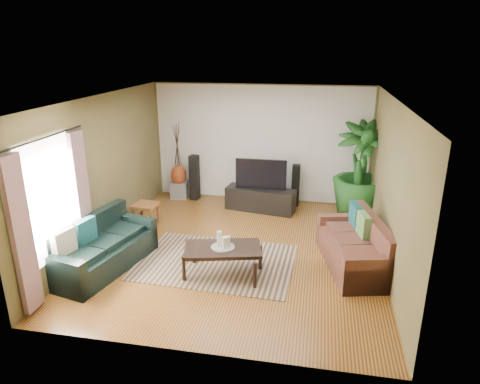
% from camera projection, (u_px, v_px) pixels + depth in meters
% --- Properties ---
extents(floor, '(5.50, 5.50, 0.00)m').
position_uv_depth(floor, '(238.00, 250.00, 7.73)').
color(floor, '#9D6728').
rests_on(floor, ground).
extents(ceiling, '(5.50, 5.50, 0.00)m').
position_uv_depth(ceiling, '(238.00, 99.00, 6.84)').
color(ceiling, white).
rests_on(ceiling, ground).
extents(wall_back, '(5.00, 0.00, 5.00)m').
position_uv_depth(wall_back, '(261.00, 144.00, 9.84)').
color(wall_back, olive).
rests_on(wall_back, ground).
extents(wall_front, '(5.00, 0.00, 5.00)m').
position_uv_depth(wall_front, '(191.00, 252.00, 4.73)').
color(wall_front, olive).
rests_on(wall_front, ground).
extents(wall_left, '(0.00, 5.50, 5.50)m').
position_uv_depth(wall_left, '(102.00, 171.00, 7.72)').
color(wall_left, olive).
rests_on(wall_left, ground).
extents(wall_right, '(0.00, 5.50, 5.50)m').
position_uv_depth(wall_right, '(391.00, 188.00, 6.85)').
color(wall_right, olive).
rests_on(wall_right, ground).
extents(backwall_panel, '(4.90, 0.00, 4.90)m').
position_uv_depth(backwall_panel, '(260.00, 144.00, 9.83)').
color(backwall_panel, white).
rests_on(backwall_panel, ground).
extents(window_pane, '(0.00, 1.80, 1.80)m').
position_uv_depth(window_pane, '(50.00, 199.00, 6.22)').
color(window_pane, white).
rests_on(window_pane, ground).
extents(curtain_near, '(0.08, 0.35, 2.20)m').
position_uv_depth(curtain_near, '(22.00, 236.00, 5.60)').
color(curtain_near, gray).
rests_on(curtain_near, ground).
extents(curtain_far, '(0.08, 0.35, 2.20)m').
position_uv_depth(curtain_far, '(82.00, 198.00, 6.99)').
color(curtain_far, gray).
rests_on(curtain_far, ground).
extents(curtain_rod, '(0.03, 1.90, 0.03)m').
position_uv_depth(curtain_rod, '(44.00, 138.00, 5.92)').
color(curtain_rod, black).
rests_on(curtain_rod, ground).
extents(sofa_left, '(1.23, 2.06, 0.85)m').
position_uv_depth(sofa_left, '(103.00, 245.00, 6.99)').
color(sofa_left, black).
rests_on(sofa_left, floor).
extents(sofa_right, '(1.20, 1.95, 0.85)m').
position_uv_depth(sofa_right, '(354.00, 243.00, 7.04)').
color(sofa_right, '#572F24').
rests_on(sofa_right, floor).
extents(area_rug, '(2.69, 1.96, 0.01)m').
position_uv_depth(area_rug, '(216.00, 262.00, 7.31)').
color(area_rug, tan).
rests_on(area_rug, floor).
extents(coffee_table, '(1.33, 0.92, 0.49)m').
position_uv_depth(coffee_table, '(223.00, 261.00, 6.83)').
color(coffee_table, black).
rests_on(coffee_table, floor).
extents(candle_tray, '(0.37, 0.37, 0.02)m').
position_uv_depth(candle_tray, '(223.00, 247.00, 6.74)').
color(candle_tray, gray).
rests_on(candle_tray, coffee_table).
extents(candle_tall, '(0.08, 0.08, 0.24)m').
position_uv_depth(candle_tall, '(219.00, 238.00, 6.74)').
color(candle_tall, beige).
rests_on(candle_tall, candle_tray).
extents(candle_mid, '(0.08, 0.08, 0.19)m').
position_uv_depth(candle_mid, '(225.00, 242.00, 6.66)').
color(candle_mid, white).
rests_on(candle_mid, candle_tray).
extents(candle_short, '(0.08, 0.08, 0.15)m').
position_uv_depth(candle_short, '(228.00, 241.00, 6.76)').
color(candle_short, beige).
rests_on(candle_short, candle_tray).
extents(tv_stand, '(1.59, 0.72, 0.51)m').
position_uv_depth(tv_stand, '(260.00, 199.00, 9.51)').
color(tv_stand, black).
rests_on(tv_stand, floor).
extents(television, '(1.12, 0.06, 0.66)m').
position_uv_depth(television, '(261.00, 174.00, 9.34)').
color(television, black).
rests_on(television, tv_stand).
extents(speaker_left, '(0.22, 0.24, 1.07)m').
position_uv_depth(speaker_left, '(195.00, 178.00, 10.12)').
color(speaker_left, black).
rests_on(speaker_left, floor).
extents(speaker_right, '(0.17, 0.19, 0.96)m').
position_uv_depth(speaker_right, '(296.00, 185.00, 9.74)').
color(speaker_right, black).
rests_on(speaker_right, floor).
extents(potted_plant, '(1.16, 1.16, 2.03)m').
position_uv_depth(potted_plant, '(361.00, 170.00, 9.03)').
color(potted_plant, '#194B19').
rests_on(potted_plant, floor).
extents(plant_pot, '(0.37, 0.37, 0.29)m').
position_uv_depth(plant_pot, '(357.00, 208.00, 9.32)').
color(plant_pot, black).
rests_on(plant_pot, floor).
extents(pedestal, '(0.45, 0.45, 0.39)m').
position_uv_depth(pedestal, '(179.00, 190.00, 10.32)').
color(pedestal, gray).
rests_on(pedestal, floor).
extents(vase, '(0.36, 0.36, 0.50)m').
position_uv_depth(vase, '(179.00, 175.00, 10.20)').
color(vase, maroon).
rests_on(vase, pedestal).
extents(side_table, '(0.49, 0.49, 0.48)m').
position_uv_depth(side_table, '(146.00, 215.00, 8.71)').
color(side_table, brown).
rests_on(side_table, floor).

